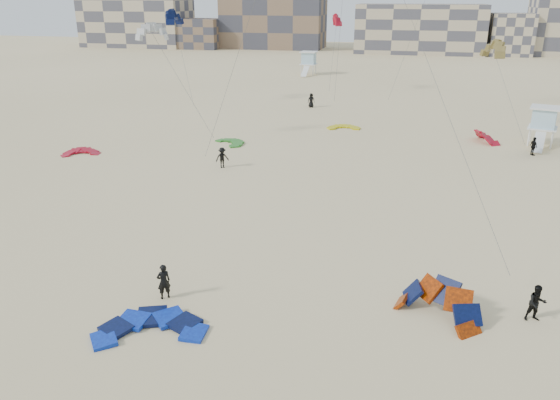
% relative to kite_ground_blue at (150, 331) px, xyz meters
% --- Properties ---
extents(ground, '(320.00, 320.00, 0.00)m').
position_rel_kite_ground_blue_xyz_m(ground, '(1.23, 3.18, 0.00)').
color(ground, beige).
rests_on(ground, ground).
extents(kite_ground_blue, '(5.94, 6.07, 0.95)m').
position_rel_kite_ground_blue_xyz_m(kite_ground_blue, '(0.00, 0.00, 0.00)').
color(kite_ground_blue, '#0839C4').
rests_on(kite_ground_blue, ground).
extents(kite_ground_orange, '(5.78, 5.77, 4.24)m').
position_rel_kite_ground_blue_xyz_m(kite_ground_orange, '(12.58, 4.31, 0.00)').
color(kite_ground_orange, '#CF3A00').
rests_on(kite_ground_orange, ground).
extents(kite_ground_red, '(4.40, 4.50, 1.41)m').
position_rel_kite_ground_blue_xyz_m(kite_ground_red, '(-19.60, 25.34, 0.00)').
color(kite_ground_red, '#B9072E').
rests_on(kite_ground_red, ground).
extents(kite_ground_green, '(4.72, 4.73, 0.60)m').
position_rel_kite_ground_blue_xyz_m(kite_ground_green, '(-6.98, 32.45, 0.00)').
color(kite_ground_green, '#21802C').
rests_on(kite_ground_green, ground).
extents(kite_ground_red_far, '(4.48, 4.38, 3.47)m').
position_rel_kite_ground_blue_xyz_m(kite_ground_red_far, '(18.49, 39.31, 0.00)').
color(kite_ground_red_far, '#B9072E').
rests_on(kite_ground_red_far, ground).
extents(kite_ground_yellow, '(3.92, 4.06, 0.58)m').
position_rel_kite_ground_blue_xyz_m(kite_ground_yellow, '(3.39, 41.85, 0.00)').
color(kite_ground_yellow, yellow).
rests_on(kite_ground_yellow, ground).
extents(kitesurfer_main, '(0.80, 0.78, 1.85)m').
position_rel_kite_ground_blue_xyz_m(kitesurfer_main, '(-0.59, 2.84, 0.93)').
color(kitesurfer_main, black).
rests_on(kitesurfer_main, ground).
extents(kitesurfer_b, '(1.01, 0.87, 1.81)m').
position_rel_kite_ground_blue_xyz_m(kitesurfer_b, '(16.99, 5.02, 0.90)').
color(kitesurfer_b, black).
rests_on(kitesurfer_b, ground).
extents(kitesurfer_c, '(1.34, 1.25, 1.82)m').
position_rel_kite_ground_blue_xyz_m(kitesurfer_c, '(-5.04, 24.39, 0.91)').
color(kitesurfer_c, black).
rests_on(kitesurfer_c, ground).
extents(kitesurfer_d, '(0.79, 1.11, 1.75)m').
position_rel_kite_ground_blue_xyz_m(kitesurfer_d, '(22.15, 34.97, 0.88)').
color(kitesurfer_d, black).
rests_on(kitesurfer_d, ground).
extents(kitesurfer_e, '(1.06, 0.85, 1.88)m').
position_rel_kite_ground_blue_xyz_m(kitesurfer_e, '(-2.47, 53.21, 0.94)').
color(kitesurfer_e, black).
rests_on(kitesurfer_e, ground).
extents(kite_fly_grey, '(8.63, 4.30, 10.80)m').
position_rel_kite_ground_blue_xyz_m(kite_fly_grey, '(-14.51, 32.06, 10.67)').
color(kite_fly_grey, silver).
rests_on(kite_fly_grey, ground).
extents(kite_fly_olive, '(5.05, 11.15, 9.11)m').
position_rel_kite_ground_blue_xyz_m(kite_fly_olive, '(18.56, 43.52, 8.76)').
color(kite_fly_olive, olive).
rests_on(kite_fly_olive, ground).
extents(kite_fly_navy, '(6.33, 7.42, 11.69)m').
position_rel_kite_ground_blue_xyz_m(kite_fly_navy, '(-20.68, 51.26, 11.27)').
color(kite_fly_navy, '#071041').
rests_on(kite_fly_navy, ground).
extents(kite_fly_red, '(3.95, 6.73, 10.80)m').
position_rel_kite_ground_blue_xyz_m(kite_fly_red, '(-1.07, 65.55, 10.57)').
color(kite_fly_red, '#B9072E').
rests_on(kite_fly_red, ground).
extents(lifeguard_tower_near, '(3.35, 5.64, 3.87)m').
position_rel_kite_ground_blue_xyz_m(lifeguard_tower_near, '(23.61, 39.20, 1.92)').
color(lifeguard_tower_near, white).
rests_on(lifeguard_tower_near, ground).
extents(lifeguard_tower_far, '(3.13, 5.85, 4.24)m').
position_rel_kite_ground_blue_xyz_m(lifeguard_tower_far, '(-8.84, 84.98, 2.10)').
color(lifeguard_tower_far, white).
rests_on(lifeguard_tower_far, ground).
extents(condo_west_a, '(30.00, 15.00, 14.00)m').
position_rel_kite_ground_blue_xyz_m(condo_west_a, '(-68.77, 133.18, 7.00)').
color(condo_west_a, tan).
rests_on(condo_west_a, ground).
extents(condo_west_b, '(28.00, 14.00, 18.00)m').
position_rel_kite_ground_blue_xyz_m(condo_west_b, '(-28.77, 137.18, 9.00)').
color(condo_west_b, brown).
rests_on(condo_west_b, ground).
extents(condo_mid, '(32.00, 16.00, 12.00)m').
position_rel_kite_ground_blue_xyz_m(condo_mid, '(11.23, 133.18, 6.00)').
color(condo_mid, tan).
rests_on(condo_mid, ground).
extents(condo_fill_left, '(12.00, 10.00, 8.00)m').
position_rel_kite_ground_blue_xyz_m(condo_fill_left, '(-48.77, 131.18, 4.00)').
color(condo_fill_left, brown).
rests_on(condo_fill_left, ground).
extents(condo_fill_right, '(10.00, 10.00, 10.00)m').
position_rel_kite_ground_blue_xyz_m(condo_fill_right, '(33.23, 131.18, 5.00)').
color(condo_fill_right, tan).
rests_on(condo_fill_right, ground).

